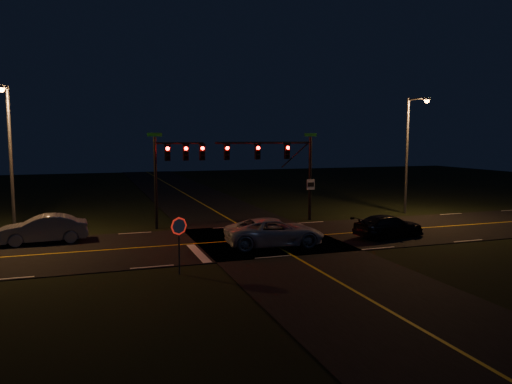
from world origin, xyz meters
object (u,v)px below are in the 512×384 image
object	(u,v)px
suv_dark	(389,227)
streetlight_ne	(410,145)
signal_mast_nw	(172,164)
sedan_silver	(43,230)
signal_mast_ne	(280,161)
streetlight_nw	(9,148)
pickup_white	(275,233)
stop_sign	(179,233)

from	to	relation	value
suv_dark	streetlight_ne	bearing A→B (deg)	-50.80
signal_mast_nw	sedan_silver	size ratio (longest dim) A/B	1.29
signal_mast_ne	sedan_silver	distance (m)	15.91
streetlight_nw	sedan_silver	distance (m)	5.58
signal_mast_ne	streetlight_nw	bearing A→B (deg)	179.51
streetlight_nw	suv_dark	bearing A→B (deg)	-19.49
sedan_silver	pickup_white	bearing A→B (deg)	65.38
streetlight_nw	stop_sign	size ratio (longest dim) A/B	3.53
streetlight_ne	stop_sign	bearing A→B (deg)	-150.16
suv_dark	signal_mast_nw	bearing A→B (deg)	48.75
streetlight_nw	stop_sign	bearing A→B (deg)	-55.11
streetlight_nw	pickup_white	distance (m)	16.51
signal_mast_nw	stop_sign	distance (m)	11.69
signal_mast_ne	pickup_white	bearing A→B (deg)	-113.29
pickup_white	sedan_silver	distance (m)	13.07
streetlight_ne	signal_mast_ne	distance (m)	10.91
signal_mast_nw	pickup_white	distance (m)	9.26
streetlight_ne	pickup_white	distance (m)	16.59
streetlight_nw	streetlight_ne	bearing A→B (deg)	0.00
suv_dark	sedan_silver	xyz separation A→B (m)	(-19.42, 4.87, 0.13)
streetlight_ne	sedan_silver	distance (m)	26.69
streetlight_ne	streetlight_nw	bearing A→B (deg)	180.00
streetlight_nw	streetlight_ne	xyz separation A→B (m)	(28.00, 0.00, 0.00)
streetlight_ne	signal_mast_nw	world-z (taller)	streetlight_ne
streetlight_nw	suv_dark	world-z (taller)	streetlight_nw
stop_sign	streetlight_nw	bearing A→B (deg)	124.89
streetlight_ne	signal_mast_ne	world-z (taller)	streetlight_ne
pickup_white	streetlight_nw	bearing A→B (deg)	66.32
signal_mast_nw	pickup_white	size ratio (longest dim) A/B	1.10
streetlight_nw	pickup_white	size ratio (longest dim) A/B	1.59
signal_mast_ne	stop_sign	size ratio (longest dim) A/B	2.93
streetlight_nw	streetlight_ne	world-z (taller)	same
pickup_white	sedan_silver	xyz separation A→B (m)	(-12.12, 4.90, 0.03)
signal_mast_nw	stop_sign	xyz separation A→B (m)	(-1.61, -11.33, -2.42)
streetlight_nw	stop_sign	xyz separation A→B (m)	(8.00, -11.47, -3.51)
signal_mast_ne	signal_mast_nw	xyz separation A→B (m)	(-7.52, 0.00, -0.10)
signal_mast_ne	streetlight_ne	bearing A→B (deg)	0.77
streetlight_ne	signal_mast_nw	xyz separation A→B (m)	(-18.39, -0.14, -1.09)
signal_mast_nw	sedan_silver	distance (m)	8.88
streetlight_nw	signal_mast_ne	size ratio (longest dim) A/B	1.20
suv_dark	stop_sign	bearing A→B (deg)	97.73
signal_mast_ne	suv_dark	xyz separation A→B (m)	(4.11, -7.37, -3.69)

